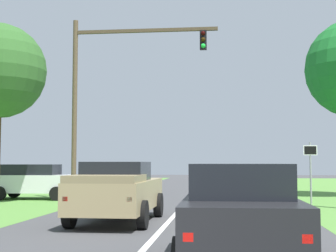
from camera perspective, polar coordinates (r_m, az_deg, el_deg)
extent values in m
plane|color=#424244|center=(14.88, -0.30, -11.27)|extent=(120.00, 120.00, 0.00)
cube|color=black|center=(9.14, 8.17, -10.68)|extent=(1.94, 4.70, 0.87)
cube|color=black|center=(9.32, 8.06, -6.08)|extent=(1.70, 2.92, 0.58)
cube|color=red|center=(6.84, 2.32, -12.55)|extent=(0.14, 0.06, 0.12)
cube|color=red|center=(6.93, 15.62, -12.30)|extent=(0.14, 0.06, 0.12)
cylinder|color=black|center=(10.64, 2.61, -12.15)|extent=(0.23, 0.72, 0.72)
cylinder|color=black|center=(10.71, 13.05, -12.00)|extent=(0.23, 0.72, 0.72)
cube|color=tan|center=(15.67, -5.70, -7.80)|extent=(2.11, 5.24, 0.89)
cube|color=black|center=(15.39, -5.88, -5.15)|extent=(1.84, 2.00, 0.57)
cube|color=#8F7D56|center=(14.07, -7.09, -5.98)|extent=(1.98, 2.00, 0.20)
cube|color=red|center=(13.40, -11.66, -8.15)|extent=(0.14, 0.06, 0.12)
cube|color=red|center=(12.98, -4.45, -8.36)|extent=(0.14, 0.06, 0.12)
cylinder|color=black|center=(17.51, -7.91, -8.85)|extent=(0.26, 0.80, 0.80)
cylinder|color=black|center=(17.11, -1.10, -9.00)|extent=(0.26, 0.80, 0.80)
cylinder|color=black|center=(14.41, -11.19, -9.83)|extent=(0.26, 0.80, 0.80)
cylinder|color=black|center=(13.93, -2.92, -10.10)|extent=(0.26, 0.80, 0.80)
cylinder|color=brown|center=(24.63, -10.63, 1.86)|extent=(0.24, 0.24, 8.80)
cube|color=#4C3D2B|center=(24.56, -2.58, 10.83)|extent=(6.96, 0.16, 0.16)
cube|color=black|center=(24.17, 4.05, 9.74)|extent=(0.32, 0.28, 0.90)
sphere|color=black|center=(24.10, 4.03, 10.52)|extent=(0.22, 0.22, 0.22)
sphere|color=black|center=(24.03, 4.04, 9.83)|extent=(0.22, 0.22, 0.22)
sphere|color=#1ED83F|center=(23.95, 4.04, 9.13)|extent=(0.22, 0.22, 0.22)
cylinder|color=gray|center=(22.94, 15.99, -5.21)|extent=(0.08, 0.08, 2.72)
cube|color=white|center=(22.92, 15.95, -2.68)|extent=(0.60, 0.03, 0.44)
cube|color=black|center=(22.90, 15.96, -2.68)|extent=(0.52, 0.01, 0.36)
cube|color=silver|center=(26.05, -15.00, -6.37)|extent=(4.63, 2.00, 0.88)
cube|color=black|center=(26.11, -15.44, -4.82)|extent=(2.79, 1.72, 0.52)
cube|color=red|center=(24.65, -10.60, -6.48)|extent=(0.06, 0.14, 0.12)
cube|color=red|center=(26.13, -9.72, -6.35)|extent=(0.06, 0.14, 0.12)
cylinder|color=black|center=(27.45, -17.17, -7.13)|extent=(0.69, 0.24, 0.68)
cylinder|color=black|center=(24.74, -12.62, -7.56)|extent=(0.69, 0.24, 0.68)
cylinder|color=black|center=(26.53, -11.42, -7.34)|extent=(0.69, 0.24, 0.68)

